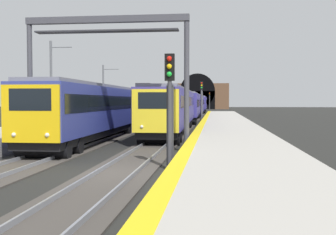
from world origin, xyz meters
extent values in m
plane|color=black|center=(0.00, 0.00, 0.00)|extent=(320.00, 320.00, 0.00)
cube|color=#ADA89E|center=(0.00, -4.51, 0.46)|extent=(112.00, 4.47, 0.92)
cube|color=yellow|center=(0.00, -2.53, 0.93)|extent=(112.00, 0.50, 0.01)
cube|color=#423D38|center=(0.00, 0.00, 0.03)|extent=(160.00, 2.64, 0.06)
cube|color=gray|center=(0.00, 0.72, 0.14)|extent=(160.00, 0.07, 0.15)
cube|color=gray|center=(0.00, -0.72, 0.14)|extent=(160.00, 0.07, 0.15)
cube|color=#423D38|center=(0.00, 4.52, 0.03)|extent=(160.00, 2.99, 0.06)
cube|color=gray|center=(0.00, 3.80, 0.14)|extent=(160.00, 0.07, 0.15)
cube|color=navy|center=(18.54, 0.00, 2.22)|extent=(20.22, 3.15, 2.66)
cube|color=black|center=(18.54, 0.00, 2.68)|extent=(19.41, 3.17, 0.75)
cube|color=slate|center=(18.54, 0.00, 3.65)|extent=(19.61, 2.71, 0.20)
cube|color=black|center=(18.54, 0.00, 0.72)|extent=(19.81, 2.80, 0.47)
cylinder|color=black|center=(9.94, -0.13, 0.42)|extent=(0.88, 2.63, 0.85)
cylinder|color=black|center=(11.74, -0.10, 0.42)|extent=(0.88, 2.63, 0.85)
cylinder|color=black|center=(25.33, 0.10, 0.42)|extent=(0.88, 2.63, 0.85)
cylinder|color=black|center=(27.13, 0.13, 0.42)|extent=(0.88, 2.63, 0.85)
cube|color=yellow|center=(8.41, -0.15, 2.15)|extent=(0.16, 2.74, 2.52)
cube|color=black|center=(8.36, -0.15, 2.76)|extent=(0.07, 1.99, 0.96)
sphere|color=#F2EACC|center=(8.36, -0.94, 1.25)|extent=(0.20, 0.20, 0.20)
sphere|color=#F2EACC|center=(8.33, 0.63, 1.25)|extent=(0.20, 0.20, 0.20)
cube|color=navy|center=(39.27, 0.00, 2.22)|extent=(20.22, 3.15, 2.66)
cube|color=black|center=(39.27, 0.00, 2.44)|extent=(19.41, 3.17, 0.80)
cube|color=slate|center=(39.27, 0.00, 3.65)|extent=(19.61, 2.71, 0.20)
cube|color=black|center=(39.27, 0.00, 0.72)|extent=(19.81, 2.80, 0.47)
cylinder|color=black|center=(30.41, -0.13, 0.42)|extent=(0.88, 2.63, 0.85)
cylinder|color=black|center=(32.21, -0.11, 0.42)|extent=(0.88, 2.63, 0.85)
cylinder|color=black|center=(46.33, 0.11, 0.42)|extent=(0.88, 2.63, 0.85)
cylinder|color=black|center=(48.13, 0.13, 0.42)|extent=(0.88, 2.63, 0.85)
cube|color=navy|center=(60.00, 0.00, 2.22)|extent=(20.22, 3.15, 2.66)
cube|color=black|center=(60.00, 0.00, 2.47)|extent=(19.41, 3.17, 0.75)
cube|color=slate|center=(60.00, 0.00, 3.65)|extent=(19.61, 2.71, 0.20)
cube|color=black|center=(60.00, 0.00, 0.72)|extent=(19.81, 2.80, 0.47)
cylinder|color=black|center=(51.10, -0.13, 0.42)|extent=(0.88, 2.63, 0.85)
cylinder|color=black|center=(52.90, -0.11, 0.42)|extent=(0.88, 2.63, 0.85)
cylinder|color=black|center=(67.10, 0.11, 0.42)|extent=(0.88, 2.63, 0.85)
cylinder|color=black|center=(68.90, 0.13, 0.42)|extent=(0.88, 2.63, 0.85)
cube|color=navy|center=(80.74, 0.00, 2.22)|extent=(20.22, 3.15, 2.66)
cube|color=black|center=(80.74, 0.00, 2.47)|extent=(19.41, 3.17, 0.79)
cube|color=slate|center=(80.74, 0.00, 3.65)|extent=(19.61, 2.71, 0.20)
cube|color=black|center=(80.74, 0.00, 0.72)|extent=(19.81, 2.80, 0.47)
cylinder|color=black|center=(71.65, -0.14, 0.42)|extent=(0.88, 2.63, 0.85)
cylinder|color=black|center=(73.45, -0.11, 0.42)|extent=(0.88, 2.63, 0.85)
cylinder|color=black|center=(88.03, 0.11, 0.42)|extent=(0.88, 2.63, 0.85)
cylinder|color=black|center=(89.83, 0.14, 0.42)|extent=(0.88, 2.63, 0.85)
cube|color=navy|center=(11.55, 4.52, 2.26)|extent=(18.67, 2.93, 2.70)
cube|color=black|center=(11.55, 4.52, 2.61)|extent=(17.93, 2.96, 0.91)
cube|color=slate|center=(11.55, 4.52, 3.71)|extent=(18.11, 2.51, 0.20)
cube|color=black|center=(11.55, 4.52, 0.73)|extent=(18.30, 2.60, 0.48)
cylinder|color=black|center=(3.48, 4.45, 0.43)|extent=(0.88, 2.55, 0.85)
cylinder|color=black|center=(5.27, 4.46, 0.43)|extent=(0.88, 2.55, 0.85)
cylinder|color=black|center=(17.83, 4.58, 0.43)|extent=(0.88, 2.55, 0.85)
cylinder|color=black|center=(19.63, 4.60, 0.43)|extent=(0.88, 2.55, 0.85)
cube|color=#E5B20F|center=(2.19, 4.44, 2.18)|extent=(0.14, 2.65, 2.55)
cube|color=black|center=(2.14, 4.44, 2.80)|extent=(0.06, 1.93, 0.97)
sphere|color=#F2EACC|center=(2.13, 3.68, 1.25)|extent=(0.20, 0.20, 0.20)
sphere|color=#F2EACC|center=(2.12, 5.19, 1.25)|extent=(0.20, 0.20, 0.20)
cube|color=navy|center=(30.83, 4.52, 2.26)|extent=(18.67, 2.93, 2.70)
cube|color=black|center=(30.83, 4.52, 2.48)|extent=(17.93, 2.96, 0.94)
cube|color=slate|center=(30.83, 4.52, 3.71)|extent=(18.11, 2.51, 0.20)
cube|color=black|center=(30.83, 4.52, 0.73)|extent=(18.30, 2.60, 0.48)
cylinder|color=black|center=(22.64, 4.45, 0.43)|extent=(0.88, 2.55, 0.85)
cylinder|color=black|center=(24.44, 4.46, 0.43)|extent=(0.88, 2.55, 0.85)
cylinder|color=black|center=(37.22, 4.58, 0.43)|extent=(0.88, 2.55, 0.85)
cylinder|color=black|center=(39.02, 4.60, 0.43)|extent=(0.88, 2.55, 0.85)
cube|color=black|center=(30.83, 4.52, 4.26)|extent=(1.32, 1.67, 0.90)
cylinder|color=#38383D|center=(1.05, -1.82, 1.76)|extent=(0.16, 0.16, 3.53)
cube|color=black|center=(1.05, -1.82, 4.05)|extent=(0.20, 0.38, 1.05)
cube|color=#38383D|center=(1.19, -1.82, 1.76)|extent=(0.04, 0.28, 3.18)
sphere|color=red|center=(0.92, -1.82, 4.38)|extent=(0.20, 0.20, 0.20)
sphere|color=yellow|center=(0.92, -1.82, 4.08)|extent=(0.20, 0.20, 0.20)
sphere|color=green|center=(0.92, -1.82, 3.78)|extent=(0.20, 0.20, 0.20)
cylinder|color=#4C4C54|center=(37.02, -1.82, 2.06)|extent=(0.16, 0.16, 4.12)
cube|color=black|center=(37.02, -1.82, 4.64)|extent=(0.20, 0.38, 1.05)
cube|color=#4C4C54|center=(37.16, -1.82, 2.06)|extent=(0.04, 0.28, 3.71)
sphere|color=red|center=(36.89, -1.82, 4.97)|extent=(0.20, 0.20, 0.20)
sphere|color=yellow|center=(36.89, -1.82, 4.67)|extent=(0.20, 0.20, 0.20)
sphere|color=green|center=(36.89, -1.82, 4.37)|extent=(0.20, 0.20, 0.20)
cylinder|color=#38383D|center=(101.95, -1.82, 2.18)|extent=(0.16, 0.16, 4.36)
cube|color=black|center=(101.95, -1.82, 4.74)|extent=(0.20, 0.38, 0.75)
cube|color=#38383D|center=(102.09, -1.82, 2.18)|extent=(0.04, 0.28, 3.93)
sphere|color=red|center=(101.82, -1.82, 4.91)|extent=(0.20, 0.20, 0.20)
sphere|color=yellow|center=(101.82, -1.82, 4.61)|extent=(0.20, 0.20, 0.20)
cylinder|color=#3F3F47|center=(6.74, 6.60, 3.47)|extent=(0.28, 0.28, 6.93)
cylinder|color=#3F3F47|center=(6.74, -2.08, 3.47)|extent=(0.28, 0.28, 6.93)
cube|color=#3F3F47|center=(6.74, 2.26, 7.11)|extent=(0.36, 8.96, 0.35)
cube|color=#2D2D33|center=(6.74, 2.26, 6.48)|extent=(0.70, 7.81, 0.08)
cube|color=brown|center=(116.98, 2.26, 4.12)|extent=(2.45, 20.02, 8.24)
cube|color=black|center=(115.70, 2.26, 2.88)|extent=(0.12, 11.21, 5.77)
cylinder|color=black|center=(115.70, 2.26, 5.77)|extent=(0.12, 11.21, 11.21)
cylinder|color=#595B60|center=(39.65, 11.67, 3.80)|extent=(0.22, 0.22, 7.61)
cylinder|color=#595B60|center=(39.65, 10.58, 7.01)|extent=(0.08, 2.18, 0.08)
cylinder|color=#595B60|center=(21.84, 11.67, 4.15)|extent=(0.22, 0.22, 8.29)
cylinder|color=#595B60|center=(21.84, 10.66, 7.69)|extent=(0.08, 2.03, 0.08)
camera|label=1|loc=(-14.87, -3.62, 2.76)|focal=43.74mm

